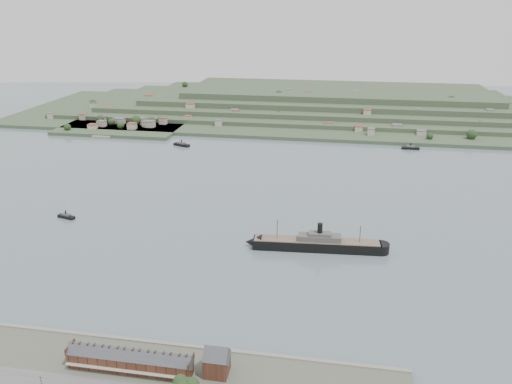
% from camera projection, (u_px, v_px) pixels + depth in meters
% --- Properties ---
extents(ground, '(1400.00, 1400.00, 0.00)m').
position_uv_depth(ground, '(235.00, 219.00, 370.18)').
color(ground, slate).
rests_on(ground, ground).
extents(terrace_row, '(55.60, 9.80, 11.07)m').
position_uv_depth(terrace_row, '(130.00, 360.00, 214.66)').
color(terrace_row, '#452518').
rests_on(terrace_row, ground).
extents(gabled_building, '(10.40, 10.18, 14.09)m').
position_uv_depth(gabled_building, '(217.00, 361.00, 211.93)').
color(gabled_building, '#452518').
rests_on(gabled_building, ground).
extents(far_peninsula, '(760.00, 309.00, 30.00)m').
position_uv_depth(far_peninsula, '(310.00, 104.00, 723.36)').
color(far_peninsula, '#384A31').
rests_on(far_peninsula, ground).
extents(steamship, '(93.49, 17.08, 22.42)m').
position_uv_depth(steamship, '(313.00, 244.00, 323.96)').
color(steamship, black).
rests_on(steamship, ground).
extents(tugboat, '(14.58, 7.17, 6.34)m').
position_uv_depth(tugboat, '(66.00, 216.00, 371.66)').
color(tugboat, black).
rests_on(tugboat, ground).
extents(ferry_west, '(20.29, 12.09, 7.36)m').
position_uv_depth(ferry_west, '(182.00, 144.00, 557.95)').
color(ferry_west, black).
rests_on(ferry_west, ground).
extents(ferry_east, '(18.86, 5.57, 7.04)m').
position_uv_depth(ferry_east, '(410.00, 148.00, 545.66)').
color(ferry_east, black).
rests_on(ferry_east, ground).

